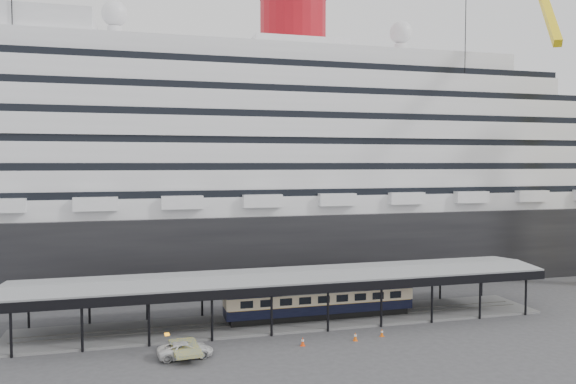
{
  "coord_description": "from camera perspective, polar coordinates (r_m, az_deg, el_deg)",
  "views": [
    {
      "loc": [
        -15.42,
        -51.28,
        16.84
      ],
      "look_at": [
        0.69,
        8.0,
        13.62
      ],
      "focal_mm": 35.0,
      "sensor_mm": 36.0,
      "label": 1
    }
  ],
  "objects": [
    {
      "name": "ground",
      "position": [
        56.14,
        1.51,
        -14.45
      ],
      "size": [
        200.0,
        200.0,
        0.0
      ],
      "primitive_type": "plane",
      "color": "#3A3A3D",
      "rests_on": "ground"
    },
    {
      "name": "cruise_ship",
      "position": [
        84.72,
        -4.69,
        4.01
      ],
      "size": [
        130.0,
        30.0,
        43.9
      ],
      "color": "black",
      "rests_on": "ground"
    },
    {
      "name": "platform_canopy",
      "position": [
        60.13,
        0.12,
        -10.93
      ],
      "size": [
        56.0,
        9.18,
        5.3
      ],
      "color": "slate",
      "rests_on": "ground"
    },
    {
      "name": "port_truck",
      "position": [
        51.1,
        -10.38,
        -15.5
      ],
      "size": [
        4.93,
        2.55,
        1.33
      ],
      "primitive_type": "imported",
      "rotation": [
        0.0,
        0.0,
        1.64
      ],
      "color": "silver",
      "rests_on": "ground"
    },
    {
      "name": "pullman_carriage",
      "position": [
        61.06,
        3.26,
        -10.62
      ],
      "size": [
        20.52,
        2.88,
        20.15
      ],
      "rotation": [
        0.0,
        0.0,
        0.0
      ],
      "color": "black",
      "rests_on": "ground"
    },
    {
      "name": "traffic_cone_left",
      "position": [
        53.35,
        1.51,
        -14.93
      ],
      "size": [
        0.51,
        0.51,
        0.82
      ],
      "rotation": [
        0.0,
        0.0,
        -0.25
      ],
      "color": "#F6450D",
      "rests_on": "ground"
    },
    {
      "name": "traffic_cone_mid",
      "position": [
        55.11,
        6.85,
        -14.37
      ],
      "size": [
        0.5,
        0.5,
        0.82
      ],
      "rotation": [
        0.0,
        0.0,
        -0.2
      ],
      "color": "#F05D0D",
      "rests_on": "ground"
    },
    {
      "name": "traffic_cone_right",
      "position": [
        56.74,
        9.52,
        -13.9
      ],
      "size": [
        0.46,
        0.46,
        0.76
      ],
      "rotation": [
        0.0,
        0.0,
        0.19
      ],
      "color": "#E65C0C",
      "rests_on": "ground"
    }
  ]
}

